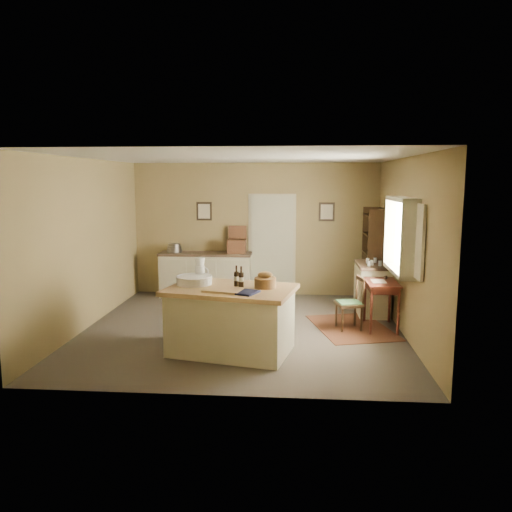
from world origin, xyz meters
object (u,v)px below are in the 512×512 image
(desk_chair, at_px, (349,304))
(right_cabinet, at_px, (372,288))
(shelving_unit, at_px, (375,256))
(work_island, at_px, (230,318))
(sideboard, at_px, (206,273))
(writing_desk, at_px, (382,288))

(desk_chair, bearing_deg, right_cabinet, 51.28)
(shelving_unit, bearing_deg, right_cabinet, -100.92)
(work_island, height_order, sideboard, work_island)
(sideboard, xyz_separation_m, shelving_unit, (3.33, -0.28, 0.43))
(work_island, xyz_separation_m, right_cabinet, (2.25, 2.22, -0.02))
(work_island, xyz_separation_m, desk_chair, (1.74, 1.19, -0.07))
(desk_chair, distance_m, right_cabinet, 1.16)
(desk_chair, xyz_separation_m, right_cabinet, (0.51, 1.03, 0.05))
(sideboard, xyz_separation_m, writing_desk, (3.18, -1.99, 0.18))
(writing_desk, distance_m, shelving_unit, 1.73)
(shelving_unit, bearing_deg, work_island, -128.73)
(work_island, relative_size, shelving_unit, 1.03)
(writing_desk, xyz_separation_m, right_cabinet, (-0.00, 0.94, -0.20))
(writing_desk, relative_size, desk_chair, 0.99)
(work_island, height_order, writing_desk, work_island)
(work_island, bearing_deg, sideboard, 118.08)
(right_cabinet, relative_size, shelving_unit, 0.54)
(desk_chair, relative_size, right_cabinet, 0.83)
(sideboard, bearing_deg, writing_desk, -32.03)
(work_island, bearing_deg, shelving_unit, 63.58)
(sideboard, relative_size, shelving_unit, 1.02)
(desk_chair, xyz_separation_m, shelving_unit, (0.66, 1.81, 0.50))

